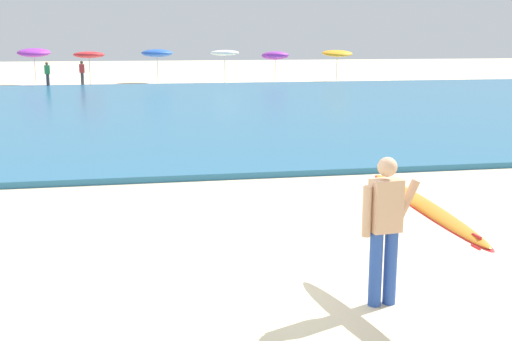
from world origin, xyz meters
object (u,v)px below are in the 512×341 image
object	(u,v)px
beach_umbrella_1	(34,53)
beach_umbrella_6	(337,53)
beach_umbrella_2	(89,55)
beach_umbrella_4	(225,53)
beachgoer_near_row_left	(82,73)
beachgoer_near_row_mid	(47,74)
beach_umbrella_3	(157,53)
surfer_with_board	(404,217)
beach_umbrella_5	(275,56)

from	to	relation	value
beach_umbrella_1	beach_umbrella_6	xyz separation A→B (m)	(20.28, -1.19, -0.11)
beach_umbrella_2	beach_umbrella_6	world-z (taller)	beach_umbrella_6
beach_umbrella_1	beach_umbrella_4	bearing A→B (deg)	-4.78
beach_umbrella_1	beach_umbrella_6	bearing A→B (deg)	-3.36
beachgoer_near_row_left	beach_umbrella_2	bearing A→B (deg)	63.76
beach_umbrella_1	beachgoer_near_row_left	world-z (taller)	beach_umbrella_1
beach_umbrella_2	beachgoer_near_row_mid	world-z (taller)	beach_umbrella_2
beach_umbrella_1	beachgoer_near_row_mid	bearing A→B (deg)	-68.86
beach_umbrella_3	beachgoer_near_row_left	world-z (taller)	beach_umbrella_3
surfer_with_board	beach_umbrella_6	size ratio (longest dim) A/B	1.10
beach_umbrella_2	beach_umbrella_3	bearing A→B (deg)	15.85
surfer_with_board	beach_umbrella_6	bearing A→B (deg)	73.20
beach_umbrella_2	beach_umbrella_6	xyz separation A→B (m)	(16.74, -0.33, 0.02)
beach_umbrella_2	beachgoer_near_row_mid	bearing A→B (deg)	-138.55
beach_umbrella_2	beach_umbrella_3	size ratio (longest dim) A/B	0.97
beach_umbrella_4	beachgoer_near_row_left	xyz separation A→B (m)	(-9.31, -0.69, -1.18)
beach_umbrella_5	beach_umbrella_6	bearing A→B (deg)	-2.68
surfer_with_board	beach_umbrella_5	xyz separation A→B (m)	(6.53, 36.26, 0.80)
surfer_with_board	beachgoer_near_row_left	world-z (taller)	surfer_with_board
beach_umbrella_1	beachgoer_near_row_mid	world-z (taller)	beach_umbrella_1
beach_umbrella_5	beachgoer_near_row_mid	bearing A→B (deg)	-172.34
beach_umbrella_6	beachgoer_near_row_mid	xyz separation A→B (m)	(-19.13, -1.78, -1.12)
beach_umbrella_3	beach_umbrella_4	distance (m)	4.68
beach_umbrella_2	beach_umbrella_5	distance (m)	12.38
beach_umbrella_4	beach_umbrella_6	distance (m)	7.85
beach_umbrella_2	beach_umbrella_4	bearing A→B (deg)	-1.13
beach_umbrella_4	beachgoer_near_row_left	world-z (taller)	beach_umbrella_4
surfer_with_board	beach_umbrella_2	world-z (taller)	beach_umbrella_2
surfer_with_board	beach_umbrella_2	bearing A→B (deg)	99.14
beach_umbrella_5	beachgoer_near_row_left	bearing A→B (deg)	-176.68
beach_umbrella_3	beach_umbrella_6	xyz separation A→B (m)	(12.31, -1.58, -0.03)
beach_umbrella_1	beach_umbrella_4	world-z (taller)	beach_umbrella_1
beach_umbrella_3	beach_umbrella_5	size ratio (longest dim) A/B	1.04
surfer_with_board	beachgoer_near_row_mid	world-z (taller)	surfer_with_board
surfer_with_board	beach_umbrella_5	bearing A→B (deg)	79.80
surfer_with_board	beach_umbrella_6	world-z (taller)	beach_umbrella_6
beach_umbrella_2	beach_umbrella_4	size ratio (longest dim) A/B	0.97
beachgoer_near_row_left	beach_umbrella_3	bearing A→B (deg)	23.63
surfer_with_board	beach_umbrella_4	bearing A→B (deg)	85.21
beach_umbrella_6	beach_umbrella_4	bearing A→B (deg)	178.89
beach_umbrella_6	beachgoer_near_row_left	xyz separation A→B (m)	(-17.17, -0.54, -1.12)
beachgoer_near_row_mid	beach_umbrella_5	bearing A→B (deg)	7.66
beach_umbrella_3	beach_umbrella_6	distance (m)	12.41
surfer_with_board	beach_umbrella_1	distance (m)	38.42
beach_umbrella_3	beach_umbrella_6	world-z (taller)	beach_umbrella_3
beach_umbrella_4	beachgoer_near_row_left	size ratio (longest dim) A/B	1.42
beach_umbrella_2	beachgoer_near_row_left	distance (m)	1.46
beach_umbrella_3	surfer_with_board	bearing A→B (deg)	-87.83
beachgoer_near_row_mid	beachgoer_near_row_left	bearing A→B (deg)	32.36
beach_umbrella_3	beachgoer_near_row_left	xyz separation A→B (m)	(-4.85, -2.12, -1.15)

